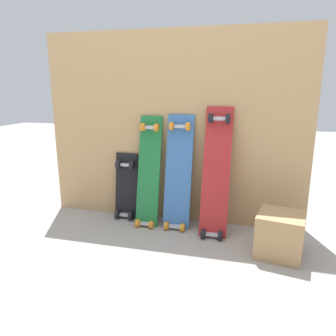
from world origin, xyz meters
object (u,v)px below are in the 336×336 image
skateboard_black (126,190)px  wooden_crate (280,235)px  skateboard_blue (178,177)px  skateboard_green (149,176)px  skateboard_red (216,176)px

skateboard_black → wooden_crate: (1.15, -0.34, -0.09)m
skateboard_blue → wooden_crate: (0.71, -0.29, -0.25)m
skateboard_green → skateboard_blue: 0.23m
skateboard_black → skateboard_blue: 0.46m
skateboard_red → wooden_crate: size_ratio=3.52×
skateboard_red → skateboard_blue: bearing=172.0°
skateboard_black → skateboard_blue: bearing=-6.5°
wooden_crate → skateboard_black: bearing=163.7°
skateboard_green → skateboard_red: skateboard_red is taller
skateboard_blue → skateboard_black: bearing=173.5°
skateboard_green → wooden_crate: (0.94, -0.28, -0.24)m
skateboard_red → wooden_crate: 0.57m
skateboard_blue → skateboard_red: bearing=-8.0°
skateboard_green → wooden_crate: skateboard_green is taller
skateboard_black → wooden_crate: size_ratio=2.13×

